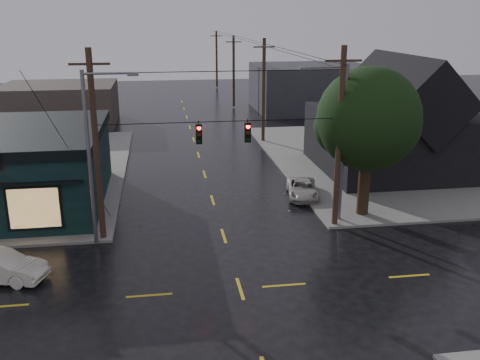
{
  "coord_description": "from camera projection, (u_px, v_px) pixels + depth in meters",
  "views": [
    {
      "loc": [
        -3.22,
        -21.02,
        11.68
      ],
      "look_at": [
        0.88,
        5.77,
        3.26
      ],
      "focal_mm": 40.0,
      "sensor_mm": 36.0,
      "label": 1
    }
  ],
  "objects": [
    {
      "name": "span_signal_assembly",
      "position": [
        223.0,
        133.0,
        28.23
      ],
      "size": [
        13.0,
        0.48,
        1.23
      ],
      "color": "black",
      "rests_on": "ground"
    },
    {
      "name": "utility_pole_far_c",
      "position": [
        217.0,
        88.0,
        88.91
      ],
      "size": [
        2.0,
        0.32,
        9.15
      ],
      "primitive_type": null,
      "color": "#2E2114",
      "rests_on": "ground"
    },
    {
      "name": "corner_tree",
      "position": [
        369.0,
        119.0,
        30.67
      ],
      "size": [
        6.03,
        6.03,
        8.81
      ],
      "color": "black",
      "rests_on": "ground"
    },
    {
      "name": "utility_pole_far_a",
      "position": [
        263.0,
        142.0,
        51.14
      ],
      "size": [
        2.0,
        0.32,
        9.65
      ],
      "primitive_type": null,
      "color": "#2E2114",
      "rests_on": "ground"
    },
    {
      "name": "streetlight_nw",
      "position": [
        97.0,
        245.0,
        28.27
      ],
      "size": [
        5.4,
        0.3,
        9.15
      ],
      "primitive_type": null,
      "color": "slate",
      "rests_on": "ground"
    },
    {
      "name": "sidewalk_ne",
      "position": [
        436.0,
        157.0,
        45.52
      ],
      "size": [
        28.0,
        28.0,
        0.15
      ],
      "primitive_type": "cube",
      "color": "slate",
      "rests_on": "ground"
    },
    {
      "name": "utility_pole_far_b",
      "position": [
        234.0,
        107.0,
        70.03
      ],
      "size": [
        2.0,
        0.32,
        9.15
      ],
      "primitive_type": null,
      "color": "#2E2114",
      "rests_on": "ground"
    },
    {
      "name": "utility_pole_nw",
      "position": [
        104.0,
        239.0,
        28.97
      ],
      "size": [
        2.0,
        0.32,
        10.15
      ],
      "primitive_type": null,
      "color": "#2E2114",
      "rests_on": "ground"
    },
    {
      "name": "streetlight_ne",
      "position": [
        339.0,
        221.0,
        31.58
      ],
      "size": [
        5.4,
        0.3,
        9.15
      ],
      "primitive_type": null,
      "color": "slate",
      "rests_on": "ground"
    },
    {
      "name": "ground_plane",
      "position": [
        240.0,
        289.0,
        23.77
      ],
      "size": [
        160.0,
        160.0,
        0.0
      ],
      "primitive_type": "plane",
      "color": "black"
    },
    {
      "name": "utility_pole_ne",
      "position": [
        334.0,
        226.0,
        30.85
      ],
      "size": [
        2.0,
        0.32,
        10.15
      ],
      "primitive_type": null,
      "color": "#2E2114",
      "rests_on": "ground"
    },
    {
      "name": "bg_building_west",
      "position": [
        60.0,
        104.0,
        58.86
      ],
      "size": [
        12.0,
        10.0,
        4.4
      ],
      "primitive_type": "cube",
      "color": "#3B2F2B",
      "rests_on": "ground"
    },
    {
      "name": "suv_silver",
      "position": [
        302.0,
        189.0,
        35.55
      ],
      "size": [
        2.61,
        4.45,
        1.16
      ],
      "primitive_type": "imported",
      "rotation": [
        0.0,
        0.0,
        -0.17
      ],
      "color": "#B3AEA5",
      "rests_on": "ground"
    },
    {
      "name": "ne_building",
      "position": [
        401.0,
        113.0,
        40.66
      ],
      "size": [
        12.6,
        11.6,
        8.75
      ],
      "color": "black",
      "rests_on": "ground"
    },
    {
      "name": "bg_building_east",
      "position": [
        311.0,
        88.0,
        67.73
      ],
      "size": [
        14.0,
        12.0,
        5.6
      ],
      "primitive_type": "cube",
      "color": "#2A292F",
      "rests_on": "ground"
    }
  ]
}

